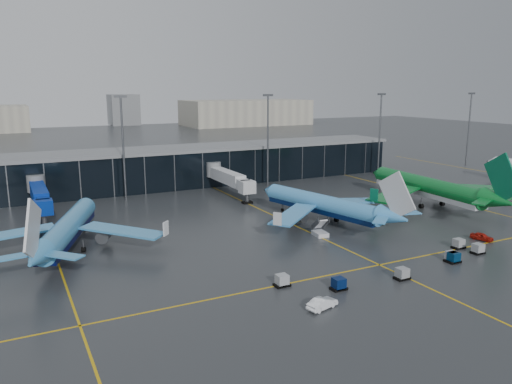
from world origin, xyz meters
name	(u,v)px	position (x,y,z in m)	size (l,w,h in m)	color
ground	(277,247)	(0.00, 0.00, 0.00)	(600.00, 600.00, 0.00)	#282B2D
terminal_pier	(169,167)	(0.00, 62.00, 5.42)	(142.00, 17.00, 10.70)	black
jet_bridges	(39,195)	(-35.00, 42.99, 4.55)	(94.00, 27.50, 7.20)	#595B60
flood_masts	(200,140)	(5.00, 50.00, 13.81)	(203.00, 0.50, 25.50)	#595B60
distant_hangars	(148,114)	(49.94, 270.08, 8.79)	(260.00, 71.00, 22.00)	#B2AD99
taxi_lines	(295,225)	(10.00, 10.61, 0.01)	(220.00, 120.00, 0.02)	gold
airliner_arkefly	(67,215)	(-32.44, 15.37, 6.15)	(35.13, 40.00, 12.29)	#3D8FCA
airliner_klm_near	(321,193)	(16.19, 10.48, 6.13)	(35.04, 39.91, 12.26)	#4296DA
airliner_aer_lingus	(427,176)	(46.89, 11.87, 7.05)	(40.31, 45.91, 14.11)	#0C6B28
baggage_carts	(414,263)	(14.00, -18.31, 0.76)	(38.51, 7.84, 1.70)	black
mobile_airstair	(320,232)	(10.52, 2.31, 0.77)	(2.56, 3.44, 3.45)	silver
service_van_red	(482,237)	(35.26, -13.40, 0.68)	(1.61, 4.00, 1.36)	#A5160C
service_van_white	(322,303)	(-7.01, -24.02, 0.73)	(1.55, 4.44, 1.46)	white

